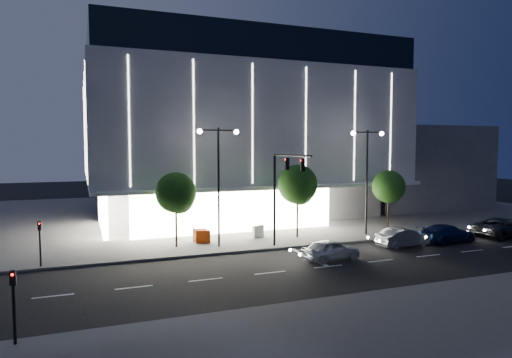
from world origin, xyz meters
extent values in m
plane|color=black|center=(0.00, 0.00, 0.00)|extent=(160.00, 160.00, 0.00)
cube|color=#474747|center=(5.00, 24.00, 0.07)|extent=(70.00, 40.00, 0.15)
cube|color=#474747|center=(5.00, -12.00, 0.07)|extent=(70.00, 10.00, 0.15)
cube|color=#4C4C51|center=(3.00, 24.00, 2.00)|extent=(28.00, 21.00, 4.00)
cube|color=gray|center=(3.00, 22.00, 9.50)|extent=(30.00, 25.00, 11.00)
cube|color=black|center=(3.00, 22.00, 16.50)|extent=(29.40, 24.50, 3.00)
cube|color=white|center=(0.00, 10.70, 2.00)|extent=(18.00, 0.40, 3.60)
cube|color=white|center=(-10.80, 16.00, 2.00)|extent=(0.40, 10.00, 3.60)
cube|color=gray|center=(3.00, 9.70, 4.10)|extent=(30.00, 2.00, 0.30)
cube|color=white|center=(3.00, 9.48, 9.50)|extent=(24.00, 0.06, 10.00)
cube|color=#4C4C51|center=(26.00, 24.00, 5.00)|extent=(16.00, 20.00, 10.00)
cylinder|color=black|center=(1.00, 4.80, 3.50)|extent=(0.18, 0.18, 7.00)
cylinder|color=black|center=(1.00, 1.90, 7.00)|extent=(0.14, 5.80, 0.14)
cube|color=black|center=(1.00, 2.60, 6.40)|extent=(0.28, 0.18, 0.85)
cube|color=black|center=(1.00, 0.20, 6.40)|extent=(0.28, 0.18, 0.85)
sphere|color=#FF0C0C|center=(0.88, 2.60, 6.70)|extent=(0.14, 0.14, 0.14)
cylinder|color=black|center=(-3.00, 6.00, 4.50)|extent=(0.16, 0.16, 9.00)
cylinder|color=black|center=(-3.70, 6.00, 8.80)|extent=(1.40, 0.10, 0.10)
cylinder|color=black|center=(-2.30, 6.00, 8.80)|extent=(1.40, 0.10, 0.10)
sphere|color=white|center=(-4.40, 6.00, 8.70)|extent=(0.36, 0.36, 0.36)
sphere|color=white|center=(-1.60, 6.00, 8.70)|extent=(0.36, 0.36, 0.36)
cylinder|color=black|center=(10.00, 6.00, 4.50)|extent=(0.16, 0.16, 9.00)
cylinder|color=black|center=(9.30, 6.00, 8.80)|extent=(1.40, 0.10, 0.10)
cylinder|color=black|center=(10.70, 6.00, 8.80)|extent=(1.40, 0.10, 0.10)
sphere|color=white|center=(8.60, 6.00, 8.70)|extent=(0.36, 0.36, 0.36)
sphere|color=white|center=(11.40, 6.00, 8.70)|extent=(0.36, 0.36, 0.36)
cylinder|color=black|center=(-15.00, 4.50, 1.50)|extent=(0.12, 0.12, 3.00)
cube|color=black|center=(-15.00, 4.50, 2.70)|extent=(0.22, 0.16, 0.55)
sphere|color=#FF0C0C|center=(-15.00, 4.39, 2.85)|extent=(0.10, 0.10, 0.10)
cylinder|color=black|center=(-15.00, -7.50, 1.50)|extent=(0.12, 0.12, 3.00)
cube|color=black|center=(-15.00, -7.50, 2.70)|extent=(0.22, 0.16, 0.55)
sphere|color=#FF0C0C|center=(-15.00, -7.61, 2.85)|extent=(0.10, 0.10, 0.10)
cylinder|color=black|center=(-6.00, 7.00, 1.89)|extent=(0.16, 0.16, 3.78)
sphere|color=#103C12|center=(-6.00, 7.00, 4.21)|extent=(3.02, 3.02, 3.02)
sphere|color=#103C12|center=(-5.70, 7.20, 3.67)|extent=(2.16, 2.16, 2.16)
sphere|color=#103C12|center=(-6.25, 6.85, 3.89)|extent=(1.94, 1.94, 1.94)
cylinder|color=black|center=(4.00, 7.00, 2.03)|extent=(0.16, 0.16, 4.06)
sphere|color=#103C12|center=(4.00, 7.00, 4.52)|extent=(3.25, 3.25, 3.25)
sphere|color=#103C12|center=(4.30, 7.20, 3.94)|extent=(2.32, 2.32, 2.32)
sphere|color=#103C12|center=(3.75, 6.85, 4.18)|extent=(2.09, 2.09, 2.09)
cylinder|color=black|center=(13.00, 7.00, 1.82)|extent=(0.16, 0.16, 3.64)
sphere|color=#103C12|center=(13.00, 7.00, 4.06)|extent=(2.91, 2.91, 2.91)
sphere|color=#103C12|center=(13.30, 7.20, 3.54)|extent=(2.08, 2.08, 2.08)
sphere|color=#103C12|center=(12.75, 6.85, 3.74)|extent=(1.87, 1.87, 1.87)
imported|color=#B9BBC1|center=(3.00, -0.10, 0.70)|extent=(4.28, 2.16, 1.40)
imported|color=gray|center=(10.28, 1.46, 0.72)|extent=(4.42, 1.69, 1.44)
imported|color=#15224F|center=(14.50, 1.50, 0.72)|extent=(5.10, 2.41, 1.44)
imported|color=#2D2D32|center=(20.77, 1.64, 0.79)|extent=(5.95, 3.23, 1.58)
cube|color=#EB450D|center=(-3.83, 7.48, 0.65)|extent=(1.13, 0.47, 1.00)
cube|color=white|center=(-3.89, 8.34, 0.65)|extent=(1.13, 0.53, 1.00)
cube|color=white|center=(0.94, 8.02, 0.65)|extent=(1.11, 0.67, 1.00)
camera|label=1|loc=(-12.51, -26.42, 7.63)|focal=32.00mm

